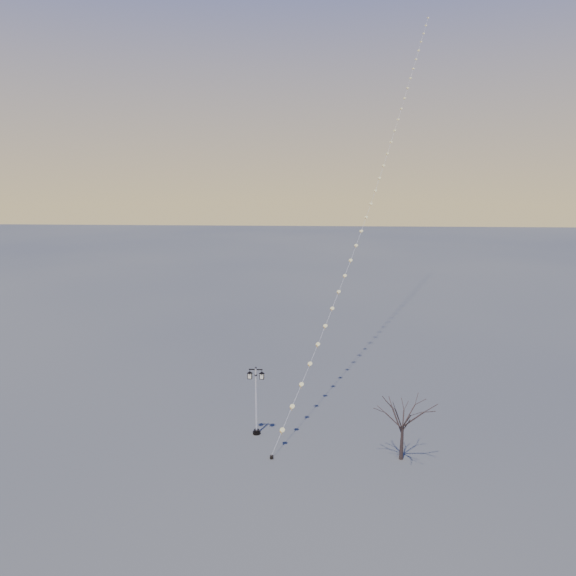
{
  "coord_description": "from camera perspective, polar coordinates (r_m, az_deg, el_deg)",
  "views": [
    {
      "loc": [
        1.45,
        -30.53,
        17.24
      ],
      "look_at": [
        -0.67,
        6.32,
        9.15
      ],
      "focal_mm": 32.07,
      "sensor_mm": 36.0,
      "label": 1
    }
  ],
  "objects": [
    {
      "name": "ground",
      "position": [
        35.09,
        0.52,
        -17.07
      ],
      "size": [
        300.0,
        300.0,
        0.0
      ],
      "primitive_type": "plane",
      "color": "#474948",
      "rests_on": "ground"
    },
    {
      "name": "bare_tree",
      "position": [
        33.09,
        12.64,
        -13.79
      ],
      "size": [
        2.45,
        2.45,
        4.07
      ],
      "rotation": [
        0.0,
        0.0,
        -0.12
      ],
      "color": "#342723",
      "rests_on": "ground"
    },
    {
      "name": "street_lamp",
      "position": [
        35.36,
        -3.55,
        -11.99
      ],
      "size": [
        1.23,
        0.54,
        4.84
      ],
      "rotation": [
        0.0,
        0.0,
        -0.02
      ],
      "color": "black",
      "rests_on": "ground"
    },
    {
      "name": "kite_train",
      "position": [
        55.25,
        10.22,
        14.74
      ],
      "size": [
        18.67,
        52.49,
        39.61
      ],
      "rotation": [
        0.0,
        0.0,
        0.43
      ],
      "color": "black",
      "rests_on": "ground"
    }
  ]
}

